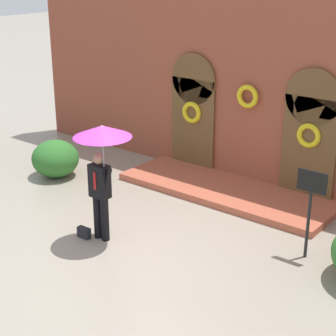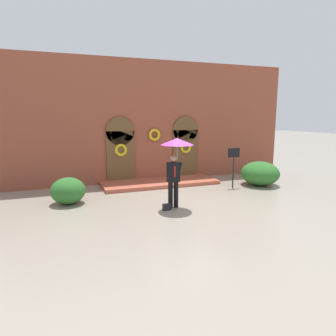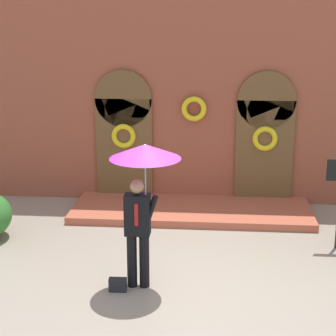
# 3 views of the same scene
# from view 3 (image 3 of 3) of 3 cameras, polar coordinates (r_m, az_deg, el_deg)

# --- Properties ---
(ground_plane) EXTENTS (80.00, 80.00, 0.00)m
(ground_plane) POSITION_cam_3_polar(r_m,az_deg,el_deg) (9.58, 1.56, -10.99)
(ground_plane) COLOR gray
(building_facade) EXTENTS (14.00, 2.30, 5.60)m
(building_facade) POSITION_cam_3_polar(r_m,az_deg,el_deg) (12.82, 2.73, 8.35)
(building_facade) COLOR brown
(building_facade) RESTS_ON ground
(person_with_umbrella) EXTENTS (1.10, 1.10, 2.36)m
(person_with_umbrella) POSITION_cam_3_polar(r_m,az_deg,el_deg) (8.58, -2.54, -0.49)
(person_with_umbrella) COLOR black
(person_with_umbrella) RESTS_ON ground
(handbag) EXTENTS (0.28, 0.13, 0.22)m
(handbag) POSITION_cam_3_polar(r_m,az_deg,el_deg) (9.12, -5.12, -11.73)
(handbag) COLOR black
(handbag) RESTS_ON ground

